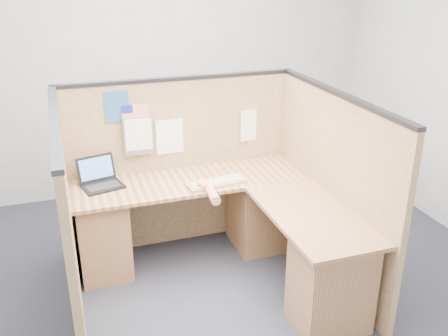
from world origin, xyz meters
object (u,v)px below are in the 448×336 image
object	(u,v)px
l_desk	(226,234)
laptop	(102,178)
mouse	(203,186)
keyboard	(216,183)

from	to	relation	value
l_desk	laptop	bearing A→B (deg)	149.59
mouse	keyboard	bearing A→B (deg)	17.25
keyboard	mouse	xyz separation A→B (m)	(-0.12, -0.04, 0.01)
l_desk	mouse	size ratio (longest dim) A/B	17.91
mouse	laptop	bearing A→B (deg)	156.34
l_desk	keyboard	distance (m)	0.42
keyboard	laptop	bearing A→B (deg)	154.26
mouse	l_desk	bearing A→B (deg)	-55.40
l_desk	keyboard	world-z (taller)	keyboard
l_desk	mouse	distance (m)	0.43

